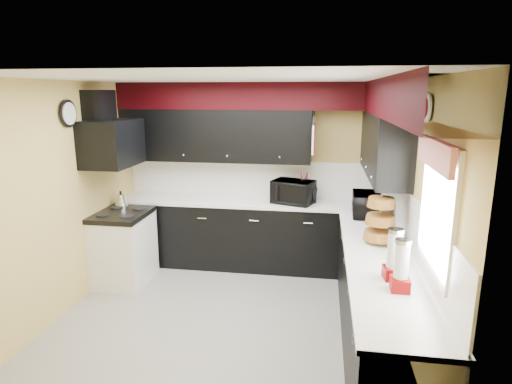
% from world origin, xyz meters
% --- Properties ---
extents(ground, '(3.60, 3.60, 0.00)m').
position_xyz_m(ground, '(0.00, 0.00, 0.00)').
color(ground, gray).
rests_on(ground, ground).
extents(wall_back, '(3.60, 0.06, 2.50)m').
position_xyz_m(wall_back, '(0.00, 1.80, 1.25)').
color(wall_back, '#E0C666').
rests_on(wall_back, ground).
extents(wall_right, '(0.06, 3.60, 2.50)m').
position_xyz_m(wall_right, '(1.80, 0.00, 1.25)').
color(wall_right, '#E0C666').
rests_on(wall_right, ground).
extents(wall_left, '(0.06, 3.60, 2.50)m').
position_xyz_m(wall_left, '(-1.80, 0.00, 1.25)').
color(wall_left, '#E0C666').
rests_on(wall_left, ground).
extents(ceiling, '(3.60, 3.60, 0.06)m').
position_xyz_m(ceiling, '(0.00, 0.00, 2.50)').
color(ceiling, white).
rests_on(ceiling, wall_back).
extents(cab_back, '(3.60, 0.60, 0.90)m').
position_xyz_m(cab_back, '(0.00, 1.50, 0.45)').
color(cab_back, black).
rests_on(cab_back, ground).
extents(cab_right, '(0.60, 3.00, 0.90)m').
position_xyz_m(cab_right, '(1.50, -0.30, 0.45)').
color(cab_right, black).
rests_on(cab_right, ground).
extents(counter_back, '(3.62, 0.64, 0.04)m').
position_xyz_m(counter_back, '(0.00, 1.50, 0.92)').
color(counter_back, white).
rests_on(counter_back, cab_back).
extents(counter_right, '(0.64, 3.02, 0.04)m').
position_xyz_m(counter_right, '(1.50, -0.30, 0.92)').
color(counter_right, white).
rests_on(counter_right, cab_right).
extents(splash_back, '(3.60, 0.02, 0.50)m').
position_xyz_m(splash_back, '(0.00, 1.79, 1.19)').
color(splash_back, white).
rests_on(splash_back, counter_back).
extents(splash_right, '(0.02, 3.60, 0.50)m').
position_xyz_m(splash_right, '(1.79, 0.00, 1.19)').
color(splash_right, white).
rests_on(splash_right, counter_right).
extents(upper_back, '(2.60, 0.35, 0.70)m').
position_xyz_m(upper_back, '(-0.50, 1.62, 1.80)').
color(upper_back, black).
rests_on(upper_back, wall_back).
extents(upper_right, '(0.35, 1.80, 0.70)m').
position_xyz_m(upper_right, '(1.62, 0.90, 1.80)').
color(upper_right, black).
rests_on(upper_right, wall_right).
extents(soffit_back, '(3.60, 0.36, 0.35)m').
position_xyz_m(soffit_back, '(0.00, 1.62, 2.33)').
color(soffit_back, black).
rests_on(soffit_back, wall_back).
extents(soffit_right, '(0.36, 3.24, 0.35)m').
position_xyz_m(soffit_right, '(1.62, -0.18, 2.33)').
color(soffit_right, black).
rests_on(soffit_right, wall_right).
extents(stove, '(0.60, 0.75, 0.86)m').
position_xyz_m(stove, '(-1.50, 0.75, 0.43)').
color(stove, white).
rests_on(stove, ground).
extents(cooktop, '(0.62, 0.77, 0.06)m').
position_xyz_m(cooktop, '(-1.50, 0.75, 0.89)').
color(cooktop, black).
rests_on(cooktop, stove).
extents(hood, '(0.50, 0.78, 0.55)m').
position_xyz_m(hood, '(-1.55, 0.75, 1.78)').
color(hood, black).
rests_on(hood, wall_left).
extents(hood_duct, '(0.24, 0.40, 0.40)m').
position_xyz_m(hood_duct, '(-1.68, 0.75, 2.20)').
color(hood_duct, black).
rests_on(hood_duct, wall_left).
extents(window, '(0.03, 0.86, 0.96)m').
position_xyz_m(window, '(1.79, -0.90, 1.55)').
color(window, white).
rests_on(window, wall_right).
extents(valance, '(0.04, 0.88, 0.20)m').
position_xyz_m(valance, '(1.73, -0.90, 1.95)').
color(valance, red).
rests_on(valance, wall_right).
extents(pan_top, '(0.03, 0.22, 0.40)m').
position_xyz_m(pan_top, '(0.82, 1.55, 2.00)').
color(pan_top, black).
rests_on(pan_top, upper_back).
extents(pan_mid, '(0.03, 0.28, 0.46)m').
position_xyz_m(pan_mid, '(0.82, 1.42, 1.75)').
color(pan_mid, black).
rests_on(pan_mid, upper_back).
extents(pan_low, '(0.03, 0.24, 0.42)m').
position_xyz_m(pan_low, '(0.82, 1.68, 1.72)').
color(pan_low, black).
rests_on(pan_low, upper_back).
extents(cut_board, '(0.03, 0.26, 0.35)m').
position_xyz_m(cut_board, '(0.83, 1.30, 1.80)').
color(cut_board, white).
rests_on(cut_board, upper_back).
extents(baskets, '(0.27, 0.27, 0.50)m').
position_xyz_m(baskets, '(1.52, 0.05, 1.18)').
color(baskets, brown).
rests_on(baskets, upper_right).
extents(clock, '(0.03, 0.30, 0.30)m').
position_xyz_m(clock, '(-1.77, 0.25, 2.15)').
color(clock, black).
rests_on(clock, wall_left).
extents(deco_plate, '(0.03, 0.24, 0.24)m').
position_xyz_m(deco_plate, '(1.77, -0.35, 2.25)').
color(deco_plate, white).
rests_on(deco_plate, wall_right).
extents(toaster_oven, '(0.63, 0.58, 0.30)m').
position_xyz_m(toaster_oven, '(0.58, 1.46, 1.09)').
color(toaster_oven, black).
rests_on(toaster_oven, counter_back).
extents(microwave, '(0.35, 0.50, 0.27)m').
position_xyz_m(microwave, '(1.49, 1.00, 1.08)').
color(microwave, black).
rests_on(microwave, counter_right).
extents(utensil_crock, '(0.17, 0.17, 0.17)m').
position_xyz_m(utensil_crock, '(0.72, 1.53, 1.03)').
color(utensil_crock, silver).
rests_on(utensil_crock, counter_back).
extents(knife_block, '(0.16, 0.18, 0.24)m').
position_xyz_m(knife_block, '(0.81, 1.50, 1.06)').
color(knife_block, black).
rests_on(knife_block, counter_back).
extents(kettle, '(0.22, 0.22, 0.15)m').
position_xyz_m(kettle, '(-1.64, 1.04, 1.00)').
color(kettle, '#AFB0B4').
rests_on(kettle, cooktop).
extents(dispenser_a, '(0.14, 0.14, 0.37)m').
position_xyz_m(dispenser_a, '(1.55, -0.99, 1.12)').
color(dispenser_a, '#6C1300').
rests_on(dispenser_a, counter_right).
extents(dispenser_b, '(0.16, 0.16, 0.39)m').
position_xyz_m(dispenser_b, '(1.53, -0.79, 1.13)').
color(dispenser_b, '#570C15').
rests_on(dispenser_b, counter_right).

